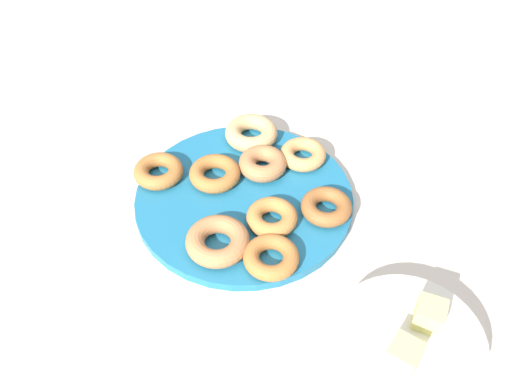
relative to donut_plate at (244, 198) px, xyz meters
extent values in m
plane|color=beige|center=(0.00, 0.00, -0.01)|extent=(2.40, 2.40, 0.00)
cylinder|color=#1E6B93|center=(0.00, 0.00, 0.00)|extent=(0.35, 0.35, 0.02)
torus|color=#B27547|center=(0.10, 0.06, 0.02)|extent=(0.13, 0.13, 0.03)
torus|color=#B27547|center=(-0.06, -0.03, 0.02)|extent=(0.11, 0.11, 0.03)
torus|color=#AD6B33|center=(0.01, -0.06, 0.02)|extent=(0.10, 0.10, 0.02)
torus|color=#995B2D|center=(-0.07, 0.11, 0.02)|extent=(0.11, 0.11, 0.02)
torus|color=tan|center=(-0.13, 0.00, 0.02)|extent=(0.09, 0.09, 0.02)
torus|color=#AD6B33|center=(0.06, 0.13, 0.02)|extent=(0.11, 0.11, 0.02)
torus|color=#BC7A3D|center=(0.01, 0.07, 0.02)|extent=(0.10, 0.10, 0.02)
torus|color=#AD6B33|center=(0.08, -0.13, 0.02)|extent=(0.10, 0.10, 0.02)
torus|color=tan|center=(-0.10, -0.10, 0.02)|extent=(0.13, 0.13, 0.03)
cylinder|color=silver|center=(0.02, 0.35, 0.01)|extent=(0.19, 0.19, 0.04)
cube|color=#DBD67A|center=(-0.02, 0.35, 0.05)|extent=(0.05, 0.05, 0.04)
cube|color=#DBD67A|center=(0.05, 0.36, 0.05)|extent=(0.04, 0.04, 0.04)
camera|label=1|loc=(0.39, 0.49, 0.65)|focal=38.66mm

